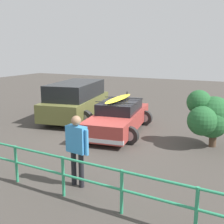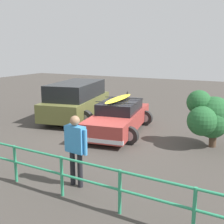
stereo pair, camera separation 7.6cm
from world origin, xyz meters
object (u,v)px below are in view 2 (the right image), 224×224
(sedan_car, at_px, (119,117))
(suv_car, at_px, (77,100))
(person_bystander, at_px, (76,144))
(bush_near_left, at_px, (209,116))

(sedan_car, height_order, suv_car, suv_car)
(person_bystander, relative_size, bush_near_left, 0.92)
(suv_car, bearing_deg, person_bystander, 123.73)
(person_bystander, bearing_deg, bush_near_left, -118.31)
(sedan_car, distance_m, suv_car, 3.03)
(sedan_car, height_order, bush_near_left, bush_near_left)
(sedan_car, distance_m, person_bystander, 4.87)
(person_bystander, height_order, bush_near_left, bush_near_left)
(suv_car, bearing_deg, bush_near_left, 168.17)
(suv_car, bearing_deg, sedan_car, 158.32)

